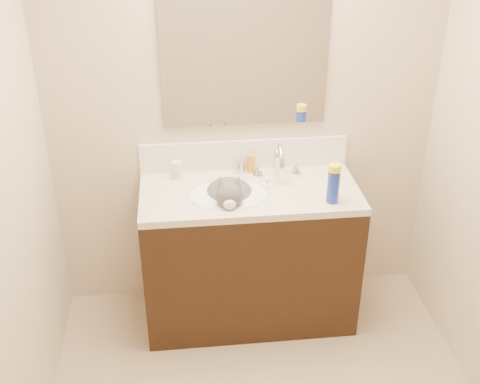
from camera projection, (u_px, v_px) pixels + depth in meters
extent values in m
cube|color=#C9B595|center=(244.00, 105.00, 3.33)|extent=(2.20, 0.04, 2.50)
cube|color=black|center=(249.00, 258.00, 3.50)|extent=(1.20, 0.55, 0.82)
cube|color=beige|center=(250.00, 193.00, 3.29)|extent=(1.20, 0.55, 0.04)
ellipsoid|color=white|center=(229.00, 205.00, 3.28)|extent=(0.45, 0.36, 0.14)
cylinder|color=silver|center=(277.00, 165.00, 3.43)|extent=(0.04, 0.04, 0.11)
torus|color=silver|center=(279.00, 161.00, 3.35)|extent=(0.03, 0.20, 0.20)
cylinder|color=silver|center=(282.00, 173.00, 3.29)|extent=(0.03, 0.03, 0.06)
cone|color=silver|center=(258.00, 170.00, 3.43)|extent=(0.06, 0.06, 0.06)
cone|color=silver|center=(296.00, 168.00, 3.45)|extent=(0.06, 0.06, 0.06)
ellipsoid|color=#4A484A|center=(229.00, 198.00, 3.31)|extent=(0.31, 0.34, 0.21)
ellipsoid|color=#4A484A|center=(229.00, 195.00, 3.13)|extent=(0.16, 0.15, 0.14)
ellipsoid|color=#4A484A|center=(229.00, 196.00, 3.21)|extent=(0.12, 0.12, 0.13)
cone|color=#4A484A|center=(221.00, 182.00, 3.11)|extent=(0.07, 0.08, 0.09)
cone|color=#4A484A|center=(238.00, 182.00, 3.12)|extent=(0.07, 0.08, 0.09)
ellipsoid|color=silver|center=(230.00, 204.00, 3.09)|extent=(0.07, 0.06, 0.06)
ellipsoid|color=silver|center=(229.00, 207.00, 3.21)|extent=(0.11, 0.08, 0.12)
sphere|color=#D38D88|center=(230.00, 207.00, 3.07)|extent=(0.01, 0.01, 0.01)
cylinder|color=#4A484A|center=(253.00, 209.00, 3.33)|extent=(0.08, 0.22, 0.04)
cube|color=white|center=(244.00, 155.00, 3.47)|extent=(1.20, 0.02, 0.18)
cube|color=white|center=(245.00, 54.00, 3.18)|extent=(0.90, 0.02, 0.80)
cylinder|color=silver|center=(177.00, 170.00, 3.38)|extent=(0.06, 0.06, 0.10)
cylinder|color=orange|center=(177.00, 171.00, 3.39)|extent=(0.06, 0.06, 0.04)
cylinder|color=#B7B7BC|center=(240.00, 167.00, 3.45)|extent=(0.07, 0.07, 0.07)
cylinder|color=#C68A17|center=(251.00, 163.00, 3.45)|extent=(0.05, 0.05, 0.11)
cube|color=silver|center=(267.00, 182.00, 3.36)|extent=(0.02, 0.13, 0.01)
cube|color=#60A3CD|center=(267.00, 181.00, 3.36)|extent=(0.02, 0.03, 0.02)
cylinder|color=#182FAB|center=(333.00, 187.00, 3.13)|extent=(0.07, 0.07, 0.18)
cylinder|color=yellow|center=(335.00, 168.00, 3.08)|extent=(0.07, 0.07, 0.04)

